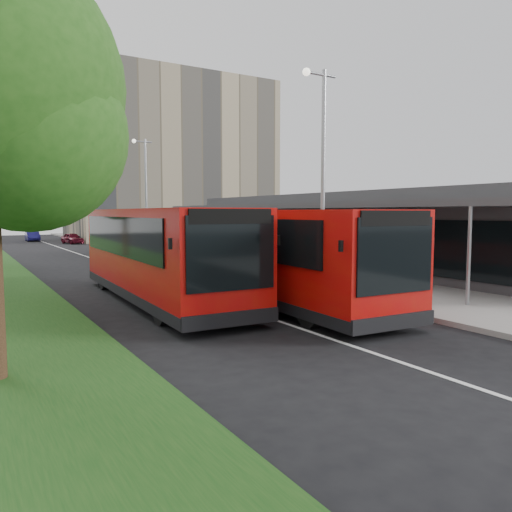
{
  "coord_description": "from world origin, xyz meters",
  "views": [
    {
      "loc": [
        -7.48,
        -12.63,
        2.99
      ],
      "look_at": [
        1.27,
        1.92,
        1.5
      ],
      "focal_mm": 35.0,
      "sensor_mm": 36.0,
      "label": 1
    }
  ],
  "objects_px": {
    "bus_second": "(160,254)",
    "litter_bin": "(239,259)",
    "lamp_post_far": "(145,188)",
    "car_far": "(32,236)",
    "bollard": "(192,247)",
    "car_near": "(72,238)",
    "bus_main": "(277,256)",
    "lamp_post_near": "(321,165)"
  },
  "relations": [
    {
      "from": "bus_second",
      "to": "litter_bin",
      "type": "xyz_separation_m",
      "value": [
        6.64,
        6.47,
        -1.02
      ]
    },
    {
      "from": "lamp_post_far",
      "to": "litter_bin",
      "type": "distance_m",
      "value": 12.97
    },
    {
      "from": "litter_bin",
      "to": "car_far",
      "type": "bearing_deg",
      "value": 99.39
    },
    {
      "from": "lamp_post_far",
      "to": "car_far",
      "type": "bearing_deg",
      "value": 102.33
    },
    {
      "from": "lamp_post_far",
      "to": "bollard",
      "type": "xyz_separation_m",
      "value": [
        1.48,
        -4.78,
        -3.99
      ]
    },
    {
      "from": "litter_bin",
      "to": "bollard",
      "type": "bearing_deg",
      "value": 85.21
    },
    {
      "from": "lamp_post_far",
      "to": "bus_second",
      "type": "bearing_deg",
      "value": -107.18
    },
    {
      "from": "car_near",
      "to": "lamp_post_far",
      "type": "bearing_deg",
      "value": -93.87
    },
    {
      "from": "bus_main",
      "to": "bollard",
      "type": "relative_size",
      "value": 9.49
    },
    {
      "from": "bus_second",
      "to": "car_far",
      "type": "height_order",
      "value": "bus_second"
    },
    {
      "from": "bus_main",
      "to": "litter_bin",
      "type": "xyz_separation_m",
      "value": [
        3.48,
        8.8,
        -1.0
      ]
    },
    {
      "from": "bollard",
      "to": "car_far",
      "type": "bearing_deg",
      "value": 103.21
    },
    {
      "from": "lamp_post_far",
      "to": "bus_main",
      "type": "height_order",
      "value": "lamp_post_far"
    },
    {
      "from": "car_near",
      "to": "litter_bin",
      "type": "bearing_deg",
      "value": -95.64
    },
    {
      "from": "bus_second",
      "to": "lamp_post_near",
      "type": "bearing_deg",
      "value": -10.31
    },
    {
      "from": "bus_main",
      "to": "car_far",
      "type": "height_order",
      "value": "bus_main"
    },
    {
      "from": "bus_second",
      "to": "car_near",
      "type": "relative_size",
      "value": 3.57
    },
    {
      "from": "lamp_post_near",
      "to": "lamp_post_far",
      "type": "bearing_deg",
      "value": 90.0
    },
    {
      "from": "lamp_post_near",
      "to": "car_far",
      "type": "distance_m",
      "value": 42.54
    },
    {
      "from": "car_far",
      "to": "lamp_post_far",
      "type": "bearing_deg",
      "value": -76.82
    },
    {
      "from": "car_far",
      "to": "bus_second",
      "type": "bearing_deg",
      "value": -90.51
    },
    {
      "from": "lamp_post_far",
      "to": "bollard",
      "type": "height_order",
      "value": "lamp_post_far"
    },
    {
      "from": "bus_main",
      "to": "lamp_post_far",
      "type": "bearing_deg",
      "value": 85.35
    },
    {
      "from": "bus_main",
      "to": "bus_second",
      "type": "height_order",
      "value": "bus_second"
    },
    {
      "from": "lamp_post_far",
      "to": "car_near",
      "type": "xyz_separation_m",
      "value": [
        -2.13,
        15.24,
        -4.19
      ]
    },
    {
      "from": "lamp_post_far",
      "to": "bollard",
      "type": "bearing_deg",
      "value": -72.86
    },
    {
      "from": "bus_second",
      "to": "litter_bin",
      "type": "relative_size",
      "value": 13.14
    },
    {
      "from": "car_far",
      "to": "litter_bin",
      "type": "bearing_deg",
      "value": -79.77
    },
    {
      "from": "car_near",
      "to": "bollard",
      "type": "bearing_deg",
      "value": -91.62
    },
    {
      "from": "bus_main",
      "to": "bollard",
      "type": "distance_m",
      "value": 16.8
    },
    {
      "from": "bus_main",
      "to": "car_far",
      "type": "bearing_deg",
      "value": 95.39
    },
    {
      "from": "lamp_post_far",
      "to": "bus_main",
      "type": "xyz_separation_m",
      "value": [
        -2.63,
        -21.06,
        -3.15
      ]
    },
    {
      "from": "lamp_post_near",
      "to": "lamp_post_far",
      "type": "xyz_separation_m",
      "value": [
        0.0,
        20.0,
        0.0
      ]
    },
    {
      "from": "litter_bin",
      "to": "bus_second",
      "type": "bearing_deg",
      "value": -135.75
    },
    {
      "from": "bus_second",
      "to": "litter_bin",
      "type": "bearing_deg",
      "value": 46.34
    },
    {
      "from": "bus_second",
      "to": "bollard",
      "type": "relative_size",
      "value": 9.61
    },
    {
      "from": "car_near",
      "to": "lamp_post_near",
      "type": "bearing_deg",
      "value": -98.36
    },
    {
      "from": "bus_main",
      "to": "bus_second",
      "type": "distance_m",
      "value": 3.92
    },
    {
      "from": "car_near",
      "to": "bus_main",
      "type": "bearing_deg",
      "value": -102.61
    },
    {
      "from": "bus_main",
      "to": "car_far",
      "type": "relative_size",
      "value": 3.16
    },
    {
      "from": "litter_bin",
      "to": "car_near",
      "type": "distance_m",
      "value": 27.66
    },
    {
      "from": "lamp_post_far",
      "to": "car_near",
      "type": "distance_m",
      "value": 15.95
    }
  ]
}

